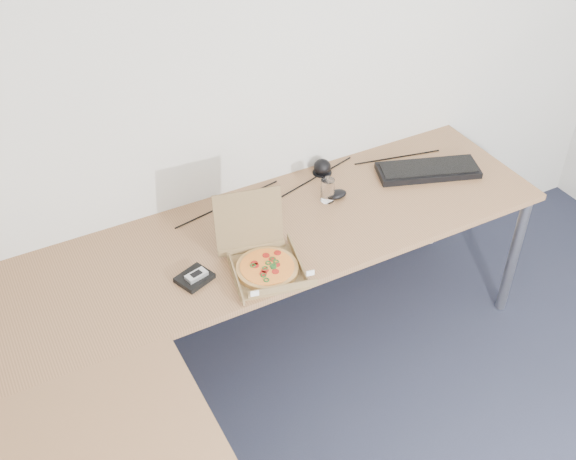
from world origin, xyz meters
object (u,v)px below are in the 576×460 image
pizza_box (265,263)px  drinking_glass (328,190)px  desk (237,333)px  wallet (195,278)px  keyboard (428,170)px

pizza_box → drinking_glass: bearing=44.9°
desk → drinking_glass: size_ratio=22.98×
wallet → desk: bearing=-103.4°
pizza_box → keyboard: bearing=26.9°
pizza_box → wallet: (-0.27, 0.07, -0.02)m
drinking_glass → keyboard: drinking_glass is taller
drinking_glass → wallet: drinking_glass is taller
keyboard → desk: bearing=-139.0°
desk → pizza_box: size_ratio=7.86×
desk → keyboard: (1.21, 0.47, 0.04)m
drinking_glass → keyboard: size_ratio=0.23×
desk → drinking_glass: 0.85m
pizza_box → wallet: size_ratio=2.50×
wallet → keyboard: bearing=-12.9°
desk → wallet: bearing=97.2°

